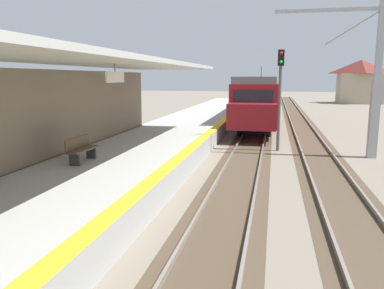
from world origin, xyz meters
The scene contains 9 objects.
station_platform centered at (-2.50, 16.00, 0.45)m, with size 5.00×80.00×0.91m.
station_building_with_canopy centered at (-4.30, 11.67, 2.66)m, with size 4.85×24.00×4.43m.
track_pair_nearest_platform centered at (1.90, 20.00, 0.05)m, with size 2.34×120.00×0.16m.
track_pair_middle centered at (5.30, 20.00, 0.05)m, with size 2.34×120.00×0.16m.
approaching_train centered at (1.90, 32.98, 2.18)m, with size 2.93×19.60×4.76m.
rail_signal_post centered at (3.39, 21.70, 3.19)m, with size 0.32×0.34×5.20m.
catenary_pylon_far_side centered at (7.49, 20.83, 3.60)m, with size 5.00×0.40×7.50m.
platform_bench centered at (-3.41, 13.33, 1.37)m, with size 0.45×1.60×0.88m.
distant_trackside_house centered at (15.54, 63.20, 3.34)m, with size 6.60×5.28×6.40m.
Camera 1 is at (3.12, 1.22, 3.81)m, focal length 36.06 mm.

